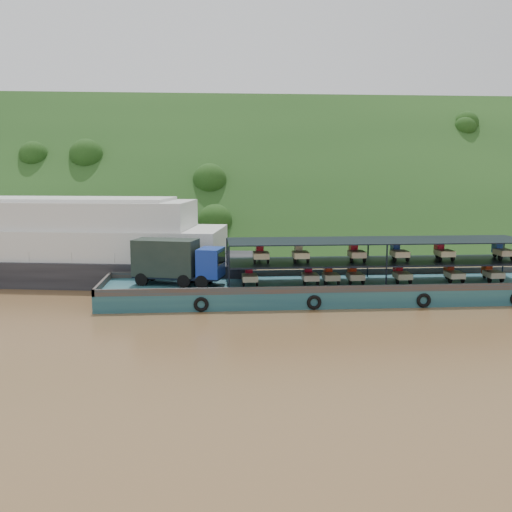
{
  "coord_description": "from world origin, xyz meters",
  "views": [
    {
      "loc": [
        -5.44,
        -40.89,
        9.86
      ],
      "look_at": [
        -2.0,
        3.0,
        3.2
      ],
      "focal_mm": 40.0,
      "sensor_mm": 36.0,
      "label": 1
    }
  ],
  "objects": [
    {
      "name": "passenger_ferry",
      "position": [
        -20.0,
        11.46,
        3.22
      ],
      "size": [
        37.67,
        15.18,
        7.42
      ],
      "rotation": [
        0.0,
        0.0,
        -0.17
      ],
      "color": "black",
      "rests_on": "ground"
    },
    {
      "name": "hillside",
      "position": [
        0.0,
        36.0,
        0.0
      ],
      "size": [
        140.0,
        39.6,
        39.6
      ],
      "primitive_type": "cube",
      "rotation": [
        0.79,
        0.0,
        0.0
      ],
      "color": "#173312",
      "rests_on": "ground"
    },
    {
      "name": "ground",
      "position": [
        0.0,
        0.0,
        0.0
      ],
      "size": [
        160.0,
        160.0,
        0.0
      ],
      "primitive_type": "plane",
      "color": "brown",
      "rests_on": "ground"
    },
    {
      "name": "cargo_barge",
      "position": [
        2.75,
        1.75,
        1.16
      ],
      "size": [
        35.0,
        7.18,
        4.65
      ],
      "color": "#163E4F",
      "rests_on": "ground"
    }
  ]
}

